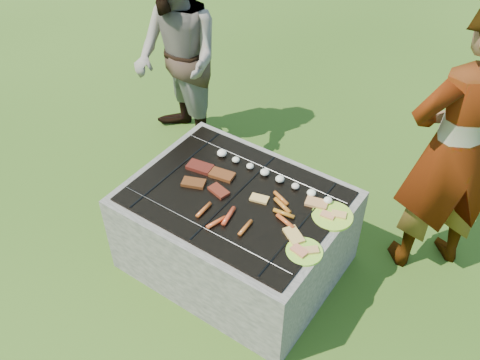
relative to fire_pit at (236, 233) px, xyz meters
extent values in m
plane|color=#274611|center=(0.00, 0.00, -0.28)|extent=(60.00, 60.00, 0.00)
cube|color=#A59C92|center=(0.00, 0.41, 0.02)|extent=(1.30, 0.18, 0.60)
cube|color=gray|center=(0.00, -0.41, 0.02)|extent=(1.30, 0.18, 0.60)
cube|color=gray|center=(-0.56, 0.00, 0.02)|extent=(0.18, 0.64, 0.60)
cube|color=gray|center=(0.56, 0.00, 0.02)|extent=(0.18, 0.64, 0.60)
cube|color=black|center=(0.00, 0.00, -0.04)|extent=(0.94, 0.64, 0.48)
sphere|color=#FF5914|center=(0.00, 0.00, 0.18)|extent=(0.10, 0.10, 0.10)
cube|color=black|center=(0.00, 0.00, 0.32)|extent=(1.20, 0.90, 0.01)
cylinder|color=black|center=(-0.45, 0.00, 0.33)|extent=(0.01, 0.88, 0.01)
cylinder|color=black|center=(0.00, 0.00, 0.33)|extent=(0.01, 0.88, 0.01)
cylinder|color=black|center=(0.45, 0.00, 0.33)|extent=(0.01, 0.88, 0.01)
cylinder|color=black|center=(0.00, -0.32, 0.33)|extent=(1.18, 0.01, 0.01)
cylinder|color=black|center=(0.00, 0.32, 0.33)|extent=(1.18, 0.01, 0.01)
ellipsoid|color=white|center=(-0.29, 0.26, 0.35)|extent=(0.06, 0.06, 0.04)
ellipsoid|color=beige|center=(-0.18, 0.26, 0.35)|extent=(0.05, 0.05, 0.03)
ellipsoid|color=beige|center=(-0.07, 0.26, 0.35)|extent=(0.05, 0.05, 0.03)
ellipsoid|color=beige|center=(0.04, 0.26, 0.35)|extent=(0.06, 0.06, 0.04)
ellipsoid|color=beige|center=(0.15, 0.26, 0.35)|extent=(0.06, 0.06, 0.04)
ellipsoid|color=beige|center=(0.26, 0.26, 0.35)|extent=(0.05, 0.05, 0.03)
ellipsoid|color=white|center=(0.38, 0.26, 0.35)|extent=(0.06, 0.06, 0.04)
ellipsoid|color=beige|center=(0.49, 0.26, 0.35)|extent=(0.05, 0.05, 0.04)
cube|color=maroon|center=(-0.33, 0.08, 0.34)|extent=(0.17, 0.12, 0.02)
cube|color=#9C4D1C|center=(-0.17, 0.10, 0.34)|extent=(0.17, 0.11, 0.02)
cube|color=brown|center=(-0.27, -0.06, 0.34)|extent=(0.16, 0.13, 0.02)
cube|color=maroon|center=(-0.10, -0.03, 0.34)|extent=(0.14, 0.10, 0.02)
cylinder|color=#C0511F|center=(0.25, 0.12, 0.34)|extent=(0.13, 0.07, 0.02)
cylinder|color=orange|center=(0.29, 0.07, 0.34)|extent=(0.14, 0.08, 0.03)
cylinder|color=orange|center=(0.33, 0.02, 0.34)|extent=(0.13, 0.04, 0.02)
cylinder|color=orange|center=(0.37, -0.03, 0.34)|extent=(0.14, 0.06, 0.03)
cylinder|color=#EB5526|center=(0.08, -0.18, 0.34)|extent=(0.05, 0.15, 0.03)
cylinder|color=orange|center=(0.21, -0.20, 0.34)|extent=(0.03, 0.13, 0.02)
cylinder|color=#B83B1E|center=(-0.07, -0.22, 0.34)|extent=(0.03, 0.13, 0.02)
cylinder|color=#F24A27|center=(0.05, -0.26, 0.34)|extent=(0.06, 0.13, 0.02)
cube|color=#F1C47B|center=(0.14, 0.05, 0.34)|extent=(0.12, 0.09, 0.01)
cube|color=tan|center=(0.46, -0.09, 0.34)|extent=(0.15, 0.14, 0.02)
cube|color=tan|center=(0.44, 0.21, 0.34)|extent=(0.15, 0.11, 0.02)
cylinder|color=#CDE837|center=(0.56, 0.18, 0.33)|extent=(0.26, 0.26, 0.02)
cube|color=#EEBC79|center=(0.54, 0.16, 0.34)|extent=(0.09, 0.06, 0.01)
cube|color=tan|center=(0.59, 0.20, 0.34)|extent=(0.10, 0.08, 0.01)
cylinder|color=#E3F83B|center=(0.56, -0.15, 0.32)|extent=(0.20, 0.20, 0.01)
cube|color=tan|center=(0.54, -0.17, 0.34)|extent=(0.10, 0.07, 0.02)
cube|color=#DBB970|center=(0.59, -0.13, 0.34)|extent=(0.09, 0.09, 0.01)
imported|color=gray|center=(1.01, 0.76, 0.63)|extent=(0.78, 0.78, 1.82)
imported|color=gray|center=(-1.12, 0.82, 0.52)|extent=(0.97, 0.89, 1.60)
camera|label=1|loc=(1.36, -1.91, 2.54)|focal=40.00mm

